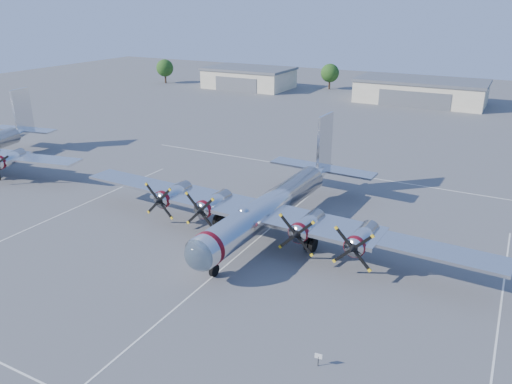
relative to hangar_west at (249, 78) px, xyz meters
The scene contains 8 objects.
ground 93.54m from the hangar_west, 61.23° to the right, with size 260.00×260.00×0.00m, color #515153.
parking_lines 95.08m from the hangar_west, 61.74° to the right, with size 60.00×50.08×0.01m.
hangar_west is the anchor object (origin of this frame).
hangar_center 45.00m from the hangar_west, ahead, with size 28.60×14.60×5.40m.
tree_far_west 25.36m from the hangar_west, behind, with size 4.80×4.80×6.64m.
tree_west 21.61m from the hangar_west, 21.89° to the left, with size 4.80×4.80×6.64m.
main_bomber_b29 90.19m from the hangar_west, 59.70° to the right, with size 43.88×30.02×9.71m, color silver, non-canonical shape.
info_placard 110.40m from the hangar_west, 58.90° to the right, with size 0.50×0.09×0.95m.
Camera 1 is at (20.69, -37.36, 21.99)m, focal length 35.00 mm.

